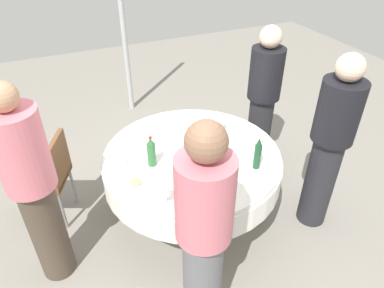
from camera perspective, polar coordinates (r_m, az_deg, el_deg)
The scene contains 22 objects.
ground_plane at distance 3.52m, azimuth 0.00°, elevation -11.18°, with size 10.00×10.00×0.00m, color gray.
dining_table at distance 3.12m, azimuth 0.00°, elevation -3.57°, with size 1.55×1.55×0.74m.
bottle_dark_green_front at distance 2.84m, azimuth 10.58°, elevation -1.53°, with size 0.06×0.06×0.30m.
bottle_green_near at distance 2.84m, azimuth -6.59°, elevation -1.32°, with size 0.07×0.07×0.27m.
bottle_dark_green_west at distance 2.78m, azimuth -0.44°, elevation -2.37°, with size 0.06×0.06×0.25m.
bottle_amber_mid at distance 2.90m, azimuth 2.44°, elevation 0.22°, with size 0.07×0.07×0.32m.
wine_glass_mid at distance 2.50m, azimuth -4.19°, elevation -7.61°, with size 0.07×0.07×0.15m.
wine_glass_north at distance 3.29m, azimuth 4.73°, elevation 3.55°, with size 0.07×0.07×0.13m.
wine_glass_south at distance 2.94m, azimuth 0.11°, elevation 0.02°, with size 0.06×0.06×0.16m.
plate_outer at distance 2.74m, azimuth -9.09°, elevation -6.30°, with size 0.23×0.23×0.04m.
plate_far at distance 3.20m, azimuth 2.78°, elevation 0.91°, with size 0.22×0.22×0.04m.
plate_right at distance 3.14m, azimuth -2.75°, elevation 0.14°, with size 0.24×0.24×0.02m.
knife_near at distance 3.04m, azimuth 7.41°, elevation -1.62°, with size 0.18×0.02×0.01m, color silver.
knife_west at distance 3.18m, azimuth -10.08°, elevation -0.03°, with size 0.18×0.02×0.01m, color silver.
fork_mid at distance 2.60m, azimuth 1.84°, elevation -8.73°, with size 0.18×0.02×0.01m, color silver.
folded_napkin at distance 2.97m, azimuth -11.75°, elevation -2.86°, with size 0.14×0.14×0.02m, color white.
person_front at distance 2.18m, azimuth 1.89°, elevation -14.51°, with size 0.34×0.34×1.67m.
person_near at distance 3.14m, azimuth 21.37°, elevation -0.01°, with size 0.34×0.34×1.65m.
person_west at distance 3.81m, azimuth 11.43°, elevation 7.45°, with size 0.34×0.34×1.57m.
person_mid at distance 2.70m, azimuth -24.25°, elevation -6.54°, with size 0.34×0.34×1.69m.
chair_south at distance 3.41m, azimuth -21.84°, elevation -4.38°, with size 0.53×0.53×0.87m.
tent_pole_main at distance 4.83m, azimuth -11.26°, elevation 19.66°, with size 0.07×0.07×2.64m, color #B2B5B7.
Camera 1 is at (-2.23, 1.00, 2.53)m, focal length 32.98 mm.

